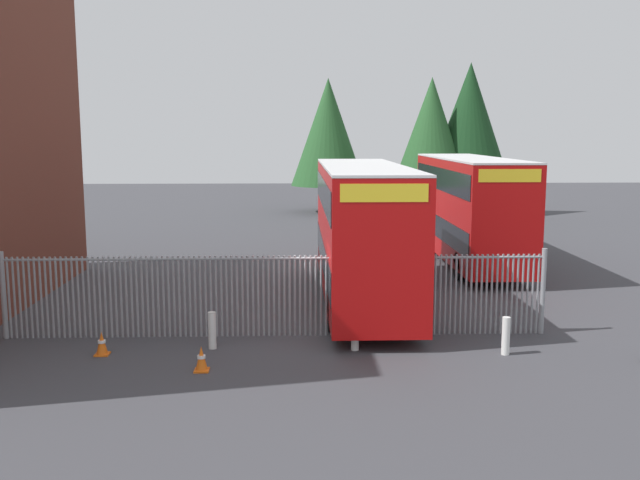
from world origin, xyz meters
name	(u,v)px	position (x,y,z in m)	size (l,w,h in m)	color
ground_plane	(316,276)	(0.00, 8.00, 0.00)	(100.00, 100.00, 0.00)	#3D3D42
palisade_fence	(277,293)	(-1.30, 0.00, 1.18)	(14.56, 0.14, 2.35)	gray
double_decker_bus_near_gate	(363,228)	(1.35, 3.70, 2.42)	(2.54, 10.81, 4.42)	#B70C0C
double_decker_bus_behind_fence_left	(469,206)	(6.42, 10.40, 2.42)	(2.54, 10.81, 4.42)	#B70C0C
bollard_near_left	(212,330)	(-2.91, -1.09, 0.47)	(0.20, 0.20, 0.95)	silver
bollard_center_front	(355,332)	(0.70, -1.34, 0.47)	(0.20, 0.20, 0.95)	silver
bollard_near_right	(506,336)	(4.38, -1.83, 0.47)	(0.20, 0.20, 0.95)	silver
traffic_cone_by_gate	(201,359)	(-2.96, -2.81, 0.29)	(0.34, 0.34, 0.59)	orange
traffic_cone_mid_forecourt	(102,344)	(-5.56, -1.53, 0.29)	(0.34, 0.34, 0.59)	orange
tree_tall_back	(431,130)	(7.97, 27.23, 5.61)	(4.67, 4.67, 8.95)	#4C3823
tree_short_side	(470,117)	(10.62, 27.96, 6.43)	(4.91, 4.91, 9.95)	#4C3823
tree_mid_row	(328,132)	(1.43, 29.92, 5.46)	(5.06, 5.06, 9.08)	#4C3823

